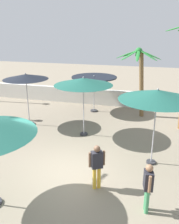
% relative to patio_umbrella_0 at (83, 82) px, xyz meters
% --- Properties ---
extents(ground_plane, '(56.00, 56.00, 0.00)m').
position_rel_patio_umbrella_0_xyz_m(ground_plane, '(0.42, -3.48, -2.73)').
color(ground_plane, gray).
extents(boundary_wall, '(25.20, 0.30, 1.10)m').
position_rel_patio_umbrella_0_xyz_m(boundary_wall, '(0.42, 5.23, -2.18)').
color(boundary_wall, silver).
rests_on(boundary_wall, ground_plane).
extents(patio_umbrella_0, '(2.81, 2.81, 2.96)m').
position_rel_patio_umbrella_0_xyz_m(patio_umbrella_0, '(0.00, 0.00, 0.00)').
color(patio_umbrella_0, '#333338').
rests_on(patio_umbrella_0, ground_plane).
extents(patio_umbrella_2, '(2.39, 2.39, 2.90)m').
position_rel_patio_umbrella_0_xyz_m(patio_umbrella_2, '(-3.34, 0.52, -0.07)').
color(patio_umbrella_2, '#333338').
rests_on(patio_umbrella_2, ground_plane).
extents(patio_umbrella_3, '(2.86, 2.86, 3.06)m').
position_rel_patio_umbrella_0_xyz_m(patio_umbrella_3, '(3.39, -1.89, 0.09)').
color(patio_umbrella_3, '#333338').
rests_on(patio_umbrella_3, ground_plane).
extents(patio_umbrella_4, '(2.83, 2.83, 2.36)m').
position_rel_patio_umbrella_0_xyz_m(patio_umbrella_4, '(-0.43, 3.70, -0.57)').
color(patio_umbrella_4, '#333338').
rests_on(patio_umbrella_4, ground_plane).
extents(palm_tree_2, '(2.61, 2.60, 4.10)m').
position_rel_patio_umbrella_0_xyz_m(palm_tree_2, '(2.36, 3.62, 0.02)').
color(palm_tree_2, brown).
rests_on(palm_tree_2, ground_plane).
extents(guest_0, '(0.30, 0.55, 1.56)m').
position_rel_patio_umbrella_0_xyz_m(guest_0, '(3.33, -4.71, -1.79)').
color(guest_0, '#3F8C59').
rests_on(guest_0, ground_plane).
extents(guest_2, '(0.49, 0.39, 1.59)m').
position_rel_patio_umbrella_0_xyz_m(guest_2, '(1.67, -4.04, -1.77)').
color(guest_2, gold).
rests_on(guest_2, ground_plane).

